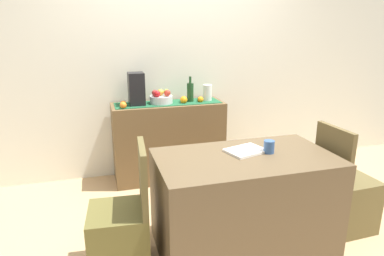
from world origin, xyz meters
The scene contains 22 objects.
ground_plane centered at (0.00, 0.00, -0.01)m, with size 6.40×6.40×0.02m, color tan.
room_wall_rear centered at (0.00, 1.18, 1.35)m, with size 6.40×0.06×2.70m, color silver.
sideboard_console centered at (-0.13, 0.92, 0.43)m, with size 1.20×0.42×0.86m, color brown.
table_runner centered at (-0.13, 0.92, 0.86)m, with size 1.12×0.32×0.01m, color #1A5131.
fruit_bowl centered at (-0.21, 0.92, 0.90)m, with size 0.24×0.24×0.08m, color silver.
apple_front centered at (-0.15, 0.88, 0.97)m, with size 0.07×0.07×0.07m, color #AD3022.
apple_right centered at (-0.26, 0.87, 0.97)m, with size 0.07×0.07×0.07m, color red.
apple_rear centered at (-0.27, 0.93, 0.97)m, with size 0.06×0.06×0.06m, color #AB2A27.
apple_upper centered at (-0.21, 0.94, 0.97)m, with size 0.07×0.07×0.07m, color gold.
apple_center centered at (-0.14, 0.96, 0.97)m, with size 0.06×0.06×0.06m, color #8EB241.
wine_bottle centered at (0.11, 0.92, 0.96)m, with size 0.07×0.07×0.28m.
coffee_maker centered at (-0.46, 0.92, 1.02)m, with size 0.16×0.18×0.34m, color black.
ceramic_vase centered at (0.31, 0.92, 0.95)m, with size 0.09×0.09×0.18m, color silver.
orange_loose_mid centered at (0.03, 0.86, 0.89)m, with size 0.08×0.08×0.08m, color orange.
orange_loose_end centered at (0.21, 0.86, 0.89)m, with size 0.07×0.07×0.07m, color orange.
orange_loose_far centered at (-0.61, 0.87, 0.89)m, with size 0.06×0.06×0.06m, color orange.
orange_loose_near_bowl centered at (-0.62, 0.80, 0.89)m, with size 0.07×0.07×0.07m, color orange.
dining_table centered at (0.14, -0.48, 0.37)m, with size 1.30×0.73×0.74m, color brown.
open_book centered at (0.17, -0.40, 0.75)m, with size 0.28×0.21×0.02m, color white.
coffee_cup centered at (0.33, -0.46, 0.79)m, with size 0.08×0.08×0.09m, color #33568F.
chair_near_window centered at (-0.78, -0.48, 0.27)m, with size 0.43×0.43×0.90m.
chair_by_corner centered at (1.05, -0.48, 0.27)m, with size 0.42×0.42×0.90m.
Camera 1 is at (-0.87, -2.59, 1.63)m, focal length 31.95 mm.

